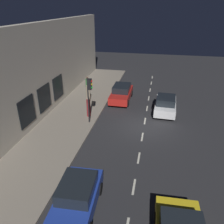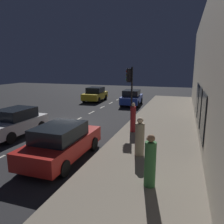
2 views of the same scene
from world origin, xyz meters
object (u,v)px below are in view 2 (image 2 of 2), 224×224
(parked_car_1, at_px, (62,142))
(pedestrian_0, at_px, (150,163))
(parked_car_3, at_px, (132,98))
(pedestrian_2, at_px, (140,138))
(traffic_light, at_px, (130,83))
(parked_car_2, at_px, (95,94))
(parked_car_0, at_px, (15,122))
(pedestrian_1, at_px, (133,118))

(parked_car_1, distance_m, pedestrian_0, 4.15)
(parked_car_3, relative_size, pedestrian_2, 2.29)
(traffic_light, bearing_deg, parked_car_3, 102.56)
(pedestrian_2, bearing_deg, traffic_light, 155.62)
(parked_car_2, bearing_deg, parked_car_1, 105.40)
(parked_car_0, bearing_deg, pedestrian_0, 161.10)
(parked_car_0, relative_size, pedestrian_2, 2.31)
(parked_car_2, height_order, pedestrian_0, pedestrian_0)
(traffic_light, relative_size, parked_car_1, 0.87)
(pedestrian_0, height_order, pedestrian_1, pedestrian_0)
(parked_car_2, bearing_deg, parked_car_0, 89.86)
(parked_car_1, relative_size, pedestrian_0, 2.49)
(parked_car_1, relative_size, parked_car_3, 1.12)
(pedestrian_0, bearing_deg, parked_car_2, -10.04)
(parked_car_3, relative_size, pedestrian_1, 2.22)
(traffic_light, xyz_separation_m, parked_car_3, (-1.88, 8.43, -2.16))
(traffic_light, bearing_deg, parked_car_2, 123.82)
(pedestrian_1, distance_m, pedestrian_2, 3.47)
(pedestrian_0, bearing_deg, parked_car_0, 30.22)
(pedestrian_2, bearing_deg, pedestrian_0, -24.89)
(parked_car_1, xyz_separation_m, parked_car_2, (-4.91, 15.26, -0.00))
(parked_car_0, xyz_separation_m, pedestrian_1, (6.47, 2.40, 0.19))
(parked_car_1, distance_m, parked_car_3, 13.97)
(parked_car_0, distance_m, parked_car_2, 13.19)
(parked_car_0, relative_size, parked_car_3, 1.01)
(parked_car_0, relative_size, pedestrian_1, 2.25)
(parked_car_1, bearing_deg, parked_car_3, 91.42)
(traffic_light, xyz_separation_m, parked_car_2, (-6.51, 9.72, -2.16))
(traffic_light, height_order, pedestrian_2, traffic_light)
(traffic_light, relative_size, parked_car_2, 0.95)
(pedestrian_1, relative_size, pedestrian_2, 1.03)
(traffic_light, xyz_separation_m, pedestrian_1, (0.49, -1.06, -1.97))
(parked_car_1, bearing_deg, parked_car_2, 108.11)
(traffic_light, relative_size, parked_car_3, 0.97)
(traffic_light, bearing_deg, pedestrian_0, -70.51)
(parked_car_2, xyz_separation_m, pedestrian_2, (8.07, -14.08, 0.14))
(pedestrian_0, relative_size, pedestrian_2, 1.03)
(parked_car_2, relative_size, pedestrian_2, 2.34)
(pedestrian_1, bearing_deg, parked_car_2, 61.15)
(parked_car_3, bearing_deg, parked_car_2, 161.23)
(parked_car_2, distance_m, pedestrian_1, 12.85)
(traffic_light, bearing_deg, parked_car_0, -149.98)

